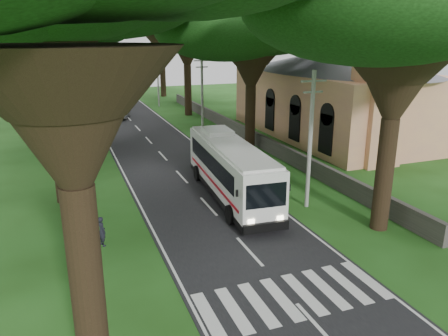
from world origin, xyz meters
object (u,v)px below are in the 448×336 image
at_px(church, 336,87).
at_px(distant_car_c, 115,91).
at_px(pole_far, 158,76).
at_px(distant_car_a, 121,112).
at_px(coach_bus, 230,168).
at_px(pedestrian, 102,231).
at_px(pole_near, 310,138).
at_px(pole_mid, 202,94).
at_px(distant_car_b, 106,103).

xyz_separation_m(church, distant_car_c, (-16.74, 38.23, -4.13)).
height_order(pole_far, distant_car_c, pole_far).
bearing_deg(distant_car_a, church, 155.26).
bearing_deg(coach_bus, pedestrian, -150.13).
height_order(pole_far, pedestrian, pole_far).
bearing_deg(pole_near, coach_bus, 139.35).
relative_size(pole_near, distant_car_c, 1.55).
xyz_separation_m(pole_mid, pole_far, (0.00, 20.00, 0.00)).
distance_m(church, distant_car_b, 32.57).
distance_m(pole_far, distant_car_a, 10.25).
relative_size(coach_bus, distant_car_b, 2.80).
relative_size(distant_car_b, distant_car_c, 0.83).
relative_size(pole_near, distant_car_b, 1.88).
relative_size(distant_car_a, distant_car_c, 0.80).
height_order(coach_bus, distant_car_c, coach_bus).
bearing_deg(pedestrian, church, -75.31).
height_order(distant_car_b, distant_car_c, distant_car_c).
xyz_separation_m(distant_car_b, pedestrian, (-4.82, -42.19, 0.02)).
relative_size(pole_mid, distant_car_c, 1.55).
xyz_separation_m(pole_near, pole_mid, (0.00, 20.00, 0.00)).
bearing_deg(pole_mid, distant_car_b, 108.40).
height_order(distant_car_a, distant_car_b, distant_car_b).
bearing_deg(distant_car_a, pole_near, 118.74).
relative_size(coach_bus, pedestrian, 7.97).
xyz_separation_m(pole_near, pedestrian, (-11.92, -0.86, -3.43)).
bearing_deg(coach_bus, church, 41.66).
distance_m(coach_bus, pedestrian, 9.24).
relative_size(pole_near, pole_mid, 1.00).
relative_size(pole_far, distant_car_c, 1.55).
bearing_deg(church, distant_car_a, 137.43).
distance_m(pole_near, distant_car_a, 33.47).
xyz_separation_m(coach_bus, distant_car_a, (-2.63, 29.54, -1.15)).
xyz_separation_m(church, distant_car_a, (-18.66, 17.15, -4.18)).
height_order(coach_bus, pedestrian, coach_bus).
bearing_deg(pole_near, distant_car_b, 99.74).
bearing_deg(pole_mid, pole_far, 90.00).
bearing_deg(coach_bus, pole_far, 88.26).
height_order(pole_mid, pedestrian, pole_mid).
distance_m(pole_mid, coach_bus, 17.40).
height_order(pole_near, distant_car_a, pole_near).
xyz_separation_m(pole_far, distant_car_a, (-6.30, -7.31, -3.45)).
relative_size(church, pole_mid, 3.00).
bearing_deg(pole_mid, coach_bus, -102.28).
xyz_separation_m(church, pedestrian, (-24.28, -16.41, -4.16)).
bearing_deg(distant_car_a, pedestrian, 98.34).
relative_size(pole_far, distant_car_a, 1.95).
distance_m(distant_car_c, pedestrian, 55.16).
xyz_separation_m(distant_car_c, pedestrian, (-7.54, -54.64, -0.03)).
xyz_separation_m(pole_far, pedestrian, (-11.92, -40.86, -3.43)).
xyz_separation_m(pole_mid, coach_bus, (-3.67, -16.85, -2.30)).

